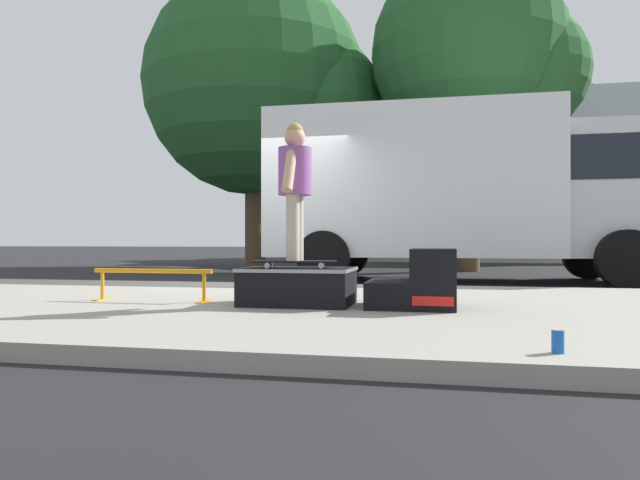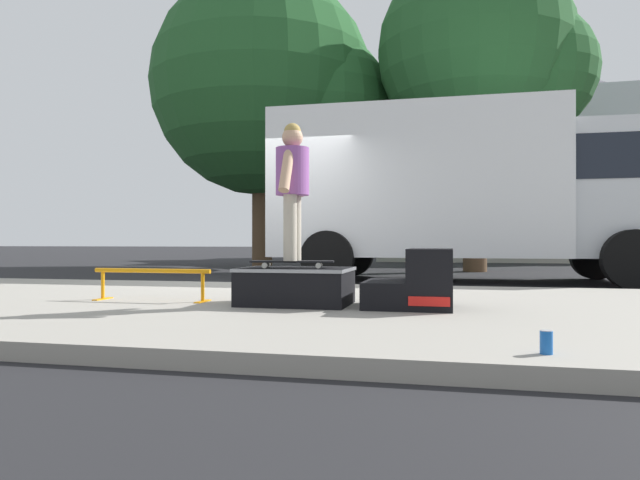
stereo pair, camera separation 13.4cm
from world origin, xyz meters
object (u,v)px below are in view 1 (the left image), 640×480
(kicker_ramp, at_px, (420,283))
(skate_box, at_px, (298,285))
(soda_can, at_px, (558,341))
(skateboard, at_px, (295,262))
(street_tree_neighbour, at_px, (479,58))
(street_tree_main, at_px, (268,91))
(grind_rail, at_px, (152,277))
(skater_kid, at_px, (295,180))
(box_truck, at_px, (465,187))

(kicker_ramp, bearing_deg, skate_box, 179.98)
(kicker_ramp, relative_size, soda_can, 6.20)
(skateboard, relative_size, street_tree_neighbour, 0.11)
(street_tree_main, bearing_deg, grind_rail, -79.40)
(skater_kid, bearing_deg, box_truck, 71.78)
(skater_kid, bearing_deg, skateboard, 108.43)
(grind_rail, distance_m, street_tree_main, 11.09)
(skateboard, relative_size, skater_kid, 0.62)
(grind_rail, xyz_separation_m, street_tree_main, (-1.86, 9.94, 4.54))
(skateboard, bearing_deg, grind_rail, 178.14)
(soda_can, distance_m, street_tree_neighbour, 11.99)
(skateboard, bearing_deg, skater_kid, -71.57)
(skateboard, bearing_deg, kicker_ramp, 1.35)
(skate_box, distance_m, skateboard, 0.22)
(skateboard, distance_m, box_truck, 5.82)
(soda_can, xyz_separation_m, street_tree_main, (-5.29, 11.96, 4.71))
(skater_kid, relative_size, soda_can, 10.26)
(grind_rail, relative_size, street_tree_main, 0.16)
(skate_box, bearing_deg, skateboard, -133.45)
(soda_can, relative_size, street_tree_main, 0.02)
(soda_can, height_order, box_truck, box_truck)
(grind_rail, bearing_deg, street_tree_main, 100.60)
(skate_box, distance_m, soda_can, 2.77)
(skater_kid, height_order, street_tree_main, street_tree_main)
(skateboard, xyz_separation_m, soda_can, (1.95, -1.96, -0.34))
(skater_kid, bearing_deg, street_tree_neighbour, 75.86)
(street_tree_main, bearing_deg, skate_box, -71.31)
(box_truck, distance_m, street_tree_neighbour, 4.95)
(skate_box, distance_m, street_tree_neighbour, 10.39)
(grind_rail, distance_m, soda_can, 3.98)
(kicker_ramp, xyz_separation_m, skater_kid, (-1.15, -0.03, 0.96))
(street_tree_neighbour, bearing_deg, skateboard, -104.14)
(kicker_ramp, height_order, grind_rail, kicker_ramp)
(grind_rail, distance_m, skater_kid, 1.76)
(skater_kid, bearing_deg, soda_can, -45.24)
(grind_rail, distance_m, box_truck, 6.43)
(soda_can, height_order, street_tree_neighbour, street_tree_neighbour)
(skate_box, distance_m, street_tree_main, 11.48)
(skate_box, height_order, soda_can, skate_box)
(skateboard, distance_m, street_tree_main, 11.41)
(kicker_ramp, bearing_deg, street_tree_main, 114.30)
(skateboard, bearing_deg, box_truck, 71.78)
(skate_box, xyz_separation_m, grind_rail, (-1.51, 0.02, 0.05))
(grind_rail, distance_m, skateboard, 1.49)
(grind_rail, bearing_deg, skate_box, -0.79)
(skate_box, relative_size, kicker_ramp, 1.32)
(skater_kid, distance_m, soda_can, 2.98)
(box_truck, xyz_separation_m, street_tree_neighbour, (0.47, 3.54, 3.42))
(street_tree_neighbour, bearing_deg, street_tree_main, 169.56)
(grind_rail, relative_size, skater_kid, 0.98)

